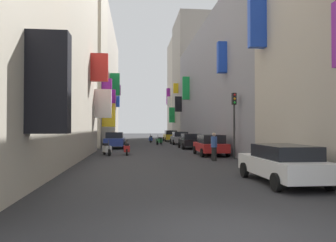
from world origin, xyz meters
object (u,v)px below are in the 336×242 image
(parked_car_black, at_px, (191,141))
(pedestrian_crossing, at_px, (113,138))
(parked_car_white, at_px, (283,163))
(parked_car_blue, at_px, (115,140))
(pedestrian_near_left, at_px, (214,147))
(traffic_light_near_corner, at_px, (234,114))
(parked_car_yellow, at_px, (171,136))
(scooter_white, at_px, (107,149))
(scooter_blue, at_px, (151,139))
(scooter_green, at_px, (159,141))
(scooter_red, at_px, (127,149))
(parked_car_grey, at_px, (180,138))
(parked_car_red, at_px, (211,145))

(parked_car_black, relative_size, pedestrian_crossing, 2.58)
(parked_car_white, distance_m, pedestrian_crossing, 28.49)
(parked_car_blue, xyz_separation_m, parked_car_white, (7.25, -20.41, -0.06))
(pedestrian_near_left, xyz_separation_m, traffic_light_near_corner, (1.56, 0.93, 2.04))
(parked_car_yellow, bearing_deg, pedestrian_near_left, -90.89)
(scooter_white, relative_size, pedestrian_near_left, 1.04)
(parked_car_blue, distance_m, scooter_blue, 12.52)
(traffic_light_near_corner, bearing_deg, scooter_green, 100.89)
(parked_car_blue, height_order, scooter_red, parked_car_blue)
(parked_car_black, xyz_separation_m, traffic_light_near_corner, (1.02, -10.22, 2.14))
(parked_car_black, bearing_deg, parked_car_white, -89.97)
(parked_car_grey, height_order, parked_car_black, parked_car_grey)
(parked_car_grey, distance_m, pedestrian_near_left, 19.18)
(pedestrian_crossing, relative_size, traffic_light_near_corner, 0.37)
(pedestrian_crossing, bearing_deg, parked_car_grey, -1.96)
(parked_car_blue, distance_m, scooter_green, 7.91)
(parked_car_red, xyz_separation_m, scooter_white, (-7.49, 0.99, -0.32))
(parked_car_white, distance_m, scooter_white, 14.63)
(parked_car_grey, relative_size, scooter_red, 2.34)
(parked_car_white, relative_size, scooter_red, 2.49)
(parked_car_red, bearing_deg, scooter_red, 169.59)
(parked_car_yellow, relative_size, scooter_white, 2.41)
(parked_car_yellow, height_order, scooter_blue, parked_car_yellow)
(scooter_blue, bearing_deg, parked_car_black, -76.66)
(parked_car_grey, relative_size, parked_car_red, 1.03)
(parked_car_grey, relative_size, scooter_white, 2.36)
(scooter_blue, bearing_deg, scooter_green, -82.70)
(scooter_white, bearing_deg, parked_car_red, -7.52)
(parked_car_grey, distance_m, scooter_green, 2.57)
(parked_car_red, height_order, parked_car_black, parked_car_red)
(parked_car_red, bearing_deg, parked_car_grey, 90.15)
(scooter_red, bearing_deg, parked_car_blue, 99.92)
(scooter_red, relative_size, pedestrian_near_left, 1.06)
(parked_car_yellow, xyz_separation_m, parked_car_black, (0.11, -15.95, -0.07))
(parked_car_black, bearing_deg, parked_car_yellow, 90.41)
(parked_car_red, relative_size, parked_car_blue, 1.01)
(scooter_white, bearing_deg, pedestrian_near_left, -34.61)
(parked_car_white, distance_m, scooter_green, 26.77)
(pedestrian_near_left, relative_size, traffic_light_near_corner, 0.40)
(scooter_blue, xyz_separation_m, scooter_green, (0.71, -5.57, 0.00))
(scooter_blue, height_order, scooter_green, same)
(parked_car_blue, bearing_deg, parked_car_red, -49.87)
(parked_car_white, bearing_deg, parked_car_yellow, 90.21)
(pedestrian_near_left, distance_m, traffic_light_near_corner, 2.73)
(scooter_green, bearing_deg, parked_car_yellow, 74.75)
(parked_car_black, xyz_separation_m, scooter_white, (-7.35, -6.45, -0.29))
(parked_car_white, relative_size, pedestrian_crossing, 2.86)
(scooter_white, bearing_deg, parked_car_grey, 62.77)
(parked_car_grey, height_order, parked_car_yellow, parked_car_yellow)
(parked_car_grey, bearing_deg, pedestrian_crossing, 178.04)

